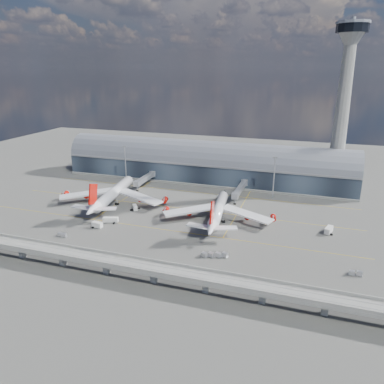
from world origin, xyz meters
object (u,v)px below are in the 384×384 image
(service_truck_5, at_px, (221,210))
(service_truck_4, at_px, (220,197))
(cargo_train_1, at_px, (214,255))
(cargo_train_2, at_px, (356,273))
(service_truck_0, at_px, (135,207))
(service_truck_1, at_px, (97,225))
(control_tower, at_px, (342,109))
(floodlight_mast_left, at_px, (125,163))
(airliner_right, at_px, (218,211))
(service_truck_2, at_px, (111,220))
(service_truck_3, at_px, (329,230))
(floodlight_mast_right, at_px, (274,176))
(cargo_train_0, at_px, (62,235))
(airliner_left, at_px, (112,194))

(service_truck_5, bearing_deg, service_truck_4, 73.20)
(cargo_train_1, height_order, cargo_train_2, cargo_train_1)
(service_truck_0, height_order, service_truck_1, service_truck_1)
(control_tower, xyz_separation_m, cargo_train_2, (6.37, -109.15, -50.69))
(floodlight_mast_left, xyz_separation_m, service_truck_1, (22.99, -73.57, -12.11))
(service_truck_0, distance_m, service_truck_1, 29.09)
(service_truck_0, height_order, cargo_train_2, service_truck_0)
(airliner_right, height_order, service_truck_2, airliner_right)
(floodlight_mast_left, distance_m, service_truck_3, 139.49)
(floodlight_mast_right, bearing_deg, cargo_train_1, -99.31)
(airliner_right, relative_size, service_truck_5, 10.48)
(service_truck_0, bearing_deg, cargo_train_0, -144.75)
(service_truck_3, bearing_deg, service_truck_1, -148.14)
(cargo_train_1, bearing_deg, service_truck_4, 29.86)
(service_truck_3, relative_size, service_truck_4, 1.21)
(control_tower, bearing_deg, service_truck_5, -134.00)
(service_truck_4, relative_size, cargo_train_0, 1.11)
(control_tower, xyz_separation_m, cargo_train_0, (-122.16, -115.79, -50.75))
(airliner_left, relative_size, service_truck_5, 11.52)
(floodlight_mast_right, relative_size, service_truck_2, 3.20)
(airliner_right, distance_m, service_truck_4, 31.76)
(service_truck_5, xyz_separation_m, cargo_train_0, (-63.06, -54.60, -0.51))
(service_truck_0, height_order, cargo_train_1, service_truck_0)
(service_truck_1, relative_size, service_truck_2, 0.68)
(control_tower, relative_size, service_truck_4, 17.99)
(airliner_right, relative_size, service_truck_1, 11.41)
(service_truck_3, distance_m, cargo_train_0, 127.00)
(airliner_left, bearing_deg, control_tower, 20.67)
(floodlight_mast_right, xyz_separation_m, cargo_train_1, (-13.81, -84.21, -12.64))
(floodlight_mast_right, height_order, cargo_train_2, floodlight_mast_right)
(service_truck_2, height_order, cargo_train_0, service_truck_2)
(airliner_left, xyz_separation_m, service_truck_1, (10.31, -33.22, -4.42))
(control_tower, bearing_deg, cargo_train_2, -86.66)
(floodlight_mast_right, height_order, service_truck_2, floodlight_mast_right)
(cargo_train_0, bearing_deg, service_truck_0, -28.81)
(service_truck_0, bearing_deg, service_truck_3, -32.59)
(service_truck_4, bearing_deg, cargo_train_2, -44.92)
(service_truck_0, height_order, cargo_train_0, service_truck_0)
(service_truck_0, xyz_separation_m, cargo_train_2, (111.92, -35.95, -0.41))
(airliner_left, bearing_deg, service_truck_3, -10.13)
(airliner_left, xyz_separation_m, service_truck_5, (63.22, 7.15, -4.55))
(control_tower, distance_m, cargo_train_2, 120.52)
(service_truck_4, height_order, cargo_train_0, service_truck_4)
(floodlight_mast_right, xyz_separation_m, service_truck_1, (-77.01, -73.57, -12.11))
(service_truck_2, xyz_separation_m, cargo_train_2, (115.57, -15.68, -0.52))
(floodlight_mast_left, xyz_separation_m, floodlight_mast_right, (100.00, 0.00, 0.00))
(floodlight_mast_left, relative_size, cargo_train_0, 4.99)
(cargo_train_1, bearing_deg, service_truck_3, -31.11)
(airliner_left, bearing_deg, service_truck_2, -70.97)
(service_truck_3, height_order, service_truck_5, service_truck_3)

